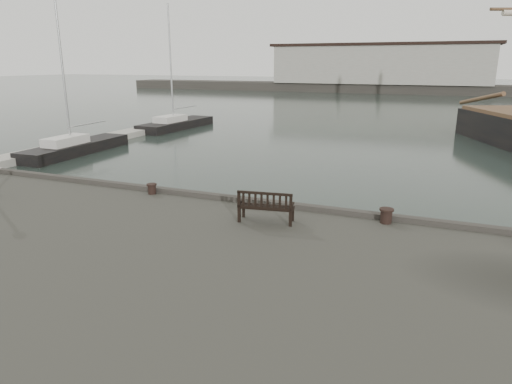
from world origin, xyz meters
TOP-DOWN VIEW (x-y plane):
  - ground at (0.00, 0.00)m, footprint 400.00×400.00m
  - pontoon at (-20.00, 10.00)m, footprint 2.00×24.00m
  - breakwater at (-4.56, 92.00)m, footprint 140.00×9.50m
  - bench at (1.48, -1.84)m, footprint 1.82×0.85m
  - bollard_left at (-3.76, -0.50)m, footprint 0.45×0.45m
  - bollard_right at (5.02, -0.50)m, footprint 0.55×0.55m
  - yacht_c at (-18.43, 10.98)m, footprint 2.61×9.56m
  - yacht_d at (-18.69, 25.25)m, footprint 3.22×10.08m

SIDE VIEW (x-z plane):
  - ground at x=0.00m, z-range 0.00..0.00m
  - yacht_d at x=-18.69m, z-range -5.99..6.45m
  - yacht_c at x=-18.43m, z-range -6.15..6.64m
  - pontoon at x=-20.00m, z-range 0.00..0.50m
  - bollard_left at x=-3.76m, z-range 1.56..1.96m
  - bollard_right at x=5.02m, z-range 1.56..2.03m
  - bench at x=1.48m, z-range 1.38..2.38m
  - breakwater at x=-4.56m, z-range -1.80..10.40m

